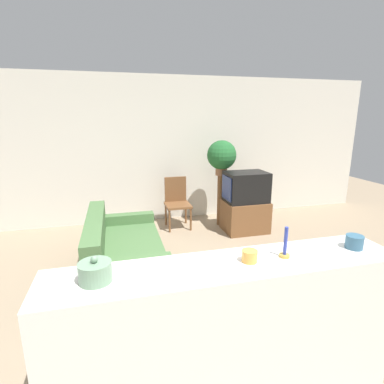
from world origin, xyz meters
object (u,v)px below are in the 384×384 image
object	(u,v)px
couch	(123,255)
potted_plant	(222,156)
wooden_chair	(177,200)
television	(246,187)
decorative_bowl	(95,272)

from	to	relation	value
couch	potted_plant	bearing A→B (deg)	38.65
wooden_chair	potted_plant	xyz separation A→B (m)	(0.80, -0.11, 0.79)
couch	television	size ratio (longest dim) A/B	2.29
couch	decorative_bowl	world-z (taller)	decorative_bowl
television	potted_plant	bearing A→B (deg)	126.67
couch	decorative_bowl	distance (m)	2.09
decorative_bowl	wooden_chair	bearing A→B (deg)	71.09
couch	decorative_bowl	size ratio (longest dim) A/B	8.60
television	wooden_chair	xyz separation A→B (m)	(-1.10, 0.52, -0.30)
couch	television	world-z (taller)	television
couch	potted_plant	distance (m)	2.54
wooden_chair	couch	bearing A→B (deg)	-123.13
television	wooden_chair	bearing A→B (deg)	154.87
wooden_chair	potted_plant	size ratio (longest dim) A/B	1.45
decorative_bowl	television	bearing A→B (deg)	52.26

